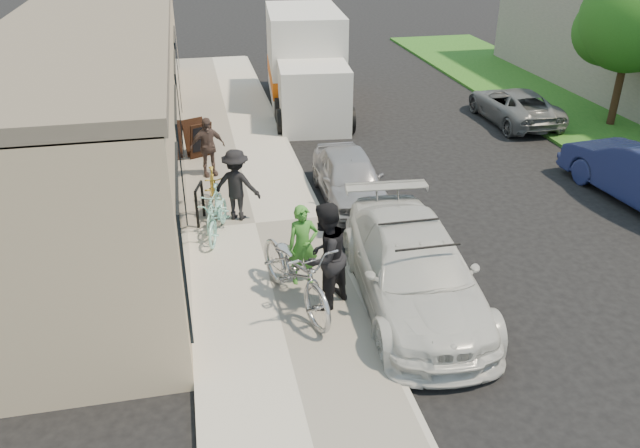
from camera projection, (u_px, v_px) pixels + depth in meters
ground at (380, 291)px, 11.71m from camera, size 120.00×120.00×0.00m
sidewalk at (255, 226)px, 13.91m from camera, size 3.00×34.00×0.15m
curb at (323, 220)px, 14.20m from camera, size 0.12×34.00×0.13m
storefront at (110, 86)px, 16.71m from camera, size 3.60×20.00×4.22m
bike_rack at (199, 200)px, 13.69m from camera, size 0.21×0.61×0.89m
sandwich_board at (198, 139)px, 17.25m from camera, size 0.82×0.83×1.02m
sedan_white at (414, 269)px, 11.06m from camera, size 2.37×5.05×1.46m
sedan_silver at (350, 177)px, 15.01m from camera, size 1.57×3.64×1.23m
moving_truck at (306, 66)px, 21.71m from camera, size 3.04×6.74×3.22m
far_car_gray at (514, 105)px, 20.48m from camera, size 1.90×4.05×1.12m
median_tree at (631, 24)px, 18.83m from camera, size 3.17×3.17×4.85m
tandem_bike at (295, 271)px, 10.78m from camera, size 1.57×2.71×1.35m
woman_rider at (303, 245)px, 11.39m from camera, size 0.58×0.39×1.56m
man_standing at (325, 256)px, 10.64m from camera, size 1.20×1.18×1.95m
cruiser_bike_a at (214, 208)px, 13.51m from camera, size 0.81×1.57×0.91m
cruiser_bike_b at (218, 216)px, 13.18m from camera, size 1.00×1.79×0.89m
cruiser_bike_c at (214, 190)px, 14.35m from camera, size 0.53×1.55×0.92m
bystander_a at (236, 185)px, 13.72m from camera, size 1.21×0.98×1.63m
bystander_b at (207, 147)px, 15.96m from camera, size 0.97×0.58×1.55m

